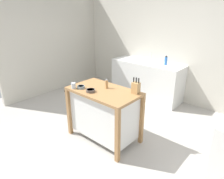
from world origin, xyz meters
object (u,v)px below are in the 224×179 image
object	(u,v)px
knife_block	(136,88)
pepper_grinder	(107,84)
trash_bin	(77,105)
sink_faucet	(151,57)
kitchen_island	(104,112)
bowl_stoneware_deep	(81,87)
drinking_cup	(73,86)
bowl_ceramic_small	(91,90)
bottle_hand_soap	(166,61)

from	to	relation	value
knife_block	pepper_grinder	world-z (taller)	knife_block
trash_bin	sink_faucet	xyz separation A→B (m)	(0.38, 2.02, 0.68)
kitchen_island	trash_bin	distance (m)	0.83
trash_bin	sink_faucet	world-z (taller)	sink_faucet
kitchen_island	bowl_stoneware_deep	xyz separation A→B (m)	(-0.33, -0.18, 0.41)
kitchen_island	drinking_cup	xyz separation A→B (m)	(-0.41, -0.26, 0.43)
kitchen_island	drinking_cup	size ratio (longest dim) A/B	11.89
knife_block	bowl_stoneware_deep	distance (m)	0.88
pepper_grinder	sink_faucet	bearing A→B (deg)	101.38
bowl_ceramic_small	trash_bin	distance (m)	0.96
pepper_grinder	bottle_hand_soap	distance (m)	1.93
drinking_cup	trash_bin	xyz separation A→B (m)	(-0.40, 0.35, -0.61)
knife_block	trash_bin	bearing A→B (deg)	-173.65
bowl_stoneware_deep	sink_faucet	size ratio (longest dim) A/B	0.56
bowl_ceramic_small	pepper_grinder	distance (m)	0.29
knife_block	drinking_cup	size ratio (longest dim) A/B	2.59
bowl_stoneware_deep	drinking_cup	xyz separation A→B (m)	(-0.08, -0.08, 0.03)
kitchen_island	trash_bin	xyz separation A→B (m)	(-0.81, 0.09, -0.18)
trash_bin	bottle_hand_soap	bearing A→B (deg)	66.89
kitchen_island	trash_bin	world-z (taller)	kitchen_island
bowl_ceramic_small	drinking_cup	size ratio (longest dim) A/B	1.48
knife_block	bowl_stoneware_deep	bearing A→B (deg)	-152.03
drinking_cup	pepper_grinder	distance (m)	0.53
trash_bin	bowl_ceramic_small	bearing A→B (deg)	-20.87
bowl_stoneware_deep	pepper_grinder	xyz separation A→B (m)	(0.30, 0.28, 0.05)
drinking_cup	sink_faucet	distance (m)	2.37
bowl_ceramic_small	drinking_cup	bearing A→B (deg)	-165.05
drinking_cup	knife_block	bearing A→B (deg)	29.80
kitchen_island	trash_bin	bearing A→B (deg)	173.78
drinking_cup	bottle_hand_soap	distance (m)	2.33
knife_block	bowl_ceramic_small	distance (m)	0.69
trash_bin	sink_faucet	size ratio (longest dim) A/B	2.86
bowl_stoneware_deep	knife_block	bearing A→B (deg)	27.97
trash_bin	pepper_grinder	bearing A→B (deg)	0.53
bowl_stoneware_deep	pepper_grinder	bearing A→B (deg)	42.58
bowl_ceramic_small	drinking_cup	xyz separation A→B (m)	(-0.31, -0.08, 0.03)
knife_block	bowl_stoneware_deep	world-z (taller)	knife_block
drinking_cup	pepper_grinder	size ratio (longest dim) A/B	0.61
drinking_cup	bowl_ceramic_small	bearing A→B (deg)	14.95
bottle_hand_soap	drinking_cup	bearing A→B (deg)	-100.56
knife_block	bowl_ceramic_small	world-z (taller)	knife_block
kitchen_island	bowl_stoneware_deep	bearing A→B (deg)	-150.64
drinking_cup	sink_faucet	world-z (taller)	sink_faucet
bowl_ceramic_small	bowl_stoneware_deep	bearing A→B (deg)	-179.53
bowl_ceramic_small	bowl_stoneware_deep	size ratio (longest dim) A/B	1.16
pepper_grinder	sink_faucet	world-z (taller)	sink_faucet
trash_bin	bottle_hand_soap	distance (m)	2.21
kitchen_island	knife_block	size ratio (longest dim) A/B	4.59
sink_faucet	bowl_stoneware_deep	bearing A→B (deg)	-87.47
bowl_stoneware_deep	bottle_hand_soap	size ratio (longest dim) A/B	0.59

